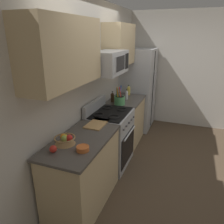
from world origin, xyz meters
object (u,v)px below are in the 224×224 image
Objects in this scene: range_oven at (110,138)px; bottle_oil at (129,90)px; cutting_board at (97,124)px; utensil_crock at (120,100)px; bottle_vinegar at (127,95)px; refrigerator at (138,89)px; microwave at (108,62)px; apple_loose at (53,149)px; prep_bowl at (83,148)px; fruit_basket at (65,140)px; bottle_soy at (112,97)px.

range_oven is 5.31× the size of bottle_oil.
bottle_oil is at bearing 1.04° from cutting_board.
utensil_crock is 0.97m from cutting_board.
refrigerator is at bearing -0.39° from bottle_vinegar.
refrigerator reaches higher than utensil_crock.
microwave reaches higher than utensil_crock.
utensil_crock is at bearing -3.97° from apple_loose.
bottle_vinegar is (0.85, -0.01, 0.52)m from range_oven.
apple_loose is at bearing 174.13° from range_oven.
prep_bowl is at bearing -177.56° from refrigerator.
fruit_basket reaches higher than prep_bowl.
bottle_soy is at bearing 142.98° from bottle_vinegar.
range_oven is at bearing -89.94° from microwave.
prep_bowl is (-2.93, -0.12, 0.04)m from refrigerator.
fruit_basket is at bearing 176.17° from utensil_crock.
refrigerator is 0.59m from bottle_oil.
bottle_oil is (-0.58, 0.06, 0.10)m from refrigerator.
bottle_vinegar is (2.17, -0.15, 0.05)m from apple_loose.
cutting_board is (-0.47, -0.01, -0.78)m from microwave.
bottle_oil reaches higher than fruit_basket.
utensil_crock is 4.26× the size of apple_loose.
range_oven reaches higher than prep_bowl.
bottle_vinegar is at bearing 3.67° from prep_bowl.
microwave is 3.02× the size of fruit_basket.
refrigerator reaches higher than cutting_board.
apple_loose reaches higher than prep_bowl.
fruit_basket is (-1.12, 0.12, 0.49)m from range_oven.
bottle_oil is at bearing 4.54° from prep_bowl.
refrigerator reaches higher than bottle_oil.
refrigerator reaches higher than prep_bowl.
prep_bowl is at bearing -169.63° from bottle_soy.
cutting_board is at bearing 12.39° from prep_bowl.
microwave is at bearing 178.58° from refrigerator.
utensil_crock reaches higher than fruit_basket.
bottle_soy is at bearing 59.73° from utensil_crock.
bottle_vinegar is at bearing -1.14° from cutting_board.
bottle_vinegar is 1.37× the size of prep_bowl.
apple_loose is (-3.07, 0.15, 0.05)m from refrigerator.
bottle_oil is at bearing 9.98° from bottle_vinegar.
bottle_oil reaches higher than range_oven.
cutting_board is 2.80× the size of prep_bowl.
bottle_soy reaches higher than prep_bowl.
bottle_vinegar is at bearing -2.51° from microwave.
range_oven is at bearing -6.03° from fruit_basket.
bottle_soy reaches higher than apple_loose.
utensil_crock is at bearing -1.78° from microwave.
fruit_basket reaches higher than apple_loose.
refrigerator reaches higher than apple_loose.
cutting_board is at bearing 178.17° from range_oven.
apple_loose is 2.50m from bottle_oil.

